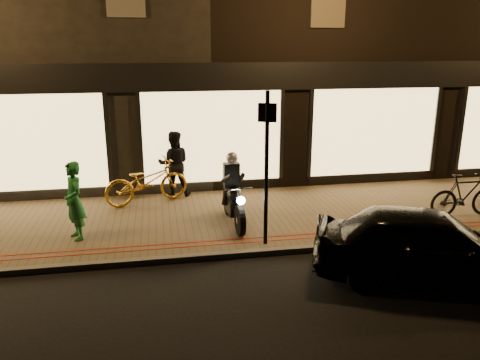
# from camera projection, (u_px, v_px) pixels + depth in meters

# --- Properties ---
(ground) EXTENTS (90.00, 90.00, 0.00)m
(ground) POSITION_uv_depth(u_px,v_px,m) (239.00, 258.00, 8.91)
(ground) COLOR black
(ground) RESTS_ON ground
(sidewalk) EXTENTS (50.00, 4.00, 0.12)m
(sidewalk) POSITION_uv_depth(u_px,v_px,m) (224.00, 219.00, 10.79)
(sidewalk) COLOR brown
(sidewalk) RESTS_ON ground
(kerb_stone) EXTENTS (50.00, 0.14, 0.12)m
(kerb_stone) POSITION_uv_depth(u_px,v_px,m) (238.00, 254.00, 8.94)
(kerb_stone) COLOR #59544C
(kerb_stone) RESTS_ON ground
(red_kerb_lines) EXTENTS (50.00, 0.26, 0.01)m
(red_kerb_lines) POSITION_uv_depth(u_px,v_px,m) (234.00, 241.00, 9.40)
(red_kerb_lines) COLOR maroon
(red_kerb_lines) RESTS_ON sidewalk
(building_row) EXTENTS (48.00, 10.11, 8.50)m
(building_row) POSITION_uv_depth(u_px,v_px,m) (194.00, 36.00, 16.25)
(building_row) COLOR black
(building_row) RESTS_ON ground
(motorcycle) EXTENTS (0.60, 1.94, 1.59)m
(motorcycle) POSITION_uv_depth(u_px,v_px,m) (233.00, 197.00, 10.20)
(motorcycle) COLOR black
(motorcycle) RESTS_ON sidewalk
(sign_post) EXTENTS (0.34, 0.16, 3.00)m
(sign_post) POSITION_uv_depth(u_px,v_px,m) (267.00, 161.00, 8.84)
(sign_post) COLOR black
(sign_post) RESTS_ON sidewalk
(bicycle_gold) EXTENTS (2.22, 1.38, 1.10)m
(bicycle_gold) POSITION_uv_depth(u_px,v_px,m) (147.00, 182.00, 11.54)
(bicycle_gold) COLOR gold
(bicycle_gold) RESTS_ON sidewalk
(bicycle_dark) EXTENTS (1.69, 0.52, 1.01)m
(bicycle_dark) POSITION_uv_depth(u_px,v_px,m) (465.00, 195.00, 10.65)
(bicycle_dark) COLOR black
(bicycle_dark) RESTS_ON sidewalk
(person_green) EXTENTS (0.61, 0.69, 1.60)m
(person_green) POSITION_uv_depth(u_px,v_px,m) (74.00, 201.00, 9.33)
(person_green) COLOR #207837
(person_green) RESTS_ON sidewalk
(person_dark) EXTENTS (0.84, 0.66, 1.70)m
(person_dark) POSITION_uv_depth(u_px,v_px,m) (174.00, 164.00, 12.06)
(person_dark) COLOR black
(person_dark) RESTS_ON sidewalk
(parked_car) EXTENTS (4.14, 2.83, 1.31)m
(parked_car) POSITION_uv_depth(u_px,v_px,m) (428.00, 245.00, 7.90)
(parked_car) COLOR black
(parked_car) RESTS_ON ground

